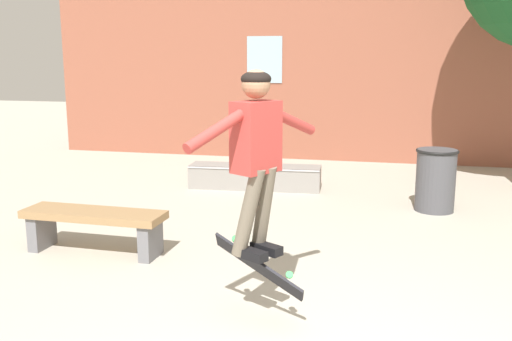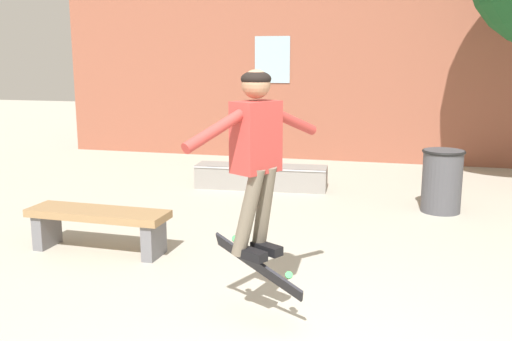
{
  "view_description": "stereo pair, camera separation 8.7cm",
  "coord_description": "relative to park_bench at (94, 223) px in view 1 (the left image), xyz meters",
  "views": [
    {
      "loc": [
        0.4,
        -3.18,
        2.02
      ],
      "look_at": [
        -0.54,
        0.83,
        1.19
      ],
      "focal_mm": 40.0,
      "sensor_mm": 36.0,
      "label": 1
    },
    {
      "loc": [
        0.49,
        -3.16,
        2.02
      ],
      "look_at": [
        -0.54,
        0.83,
        1.19
      ],
      "focal_mm": 40.0,
      "sensor_mm": 36.0,
      "label": 2
    }
  ],
  "objects": [
    {
      "name": "skate_ledge",
      "position": [
        0.94,
        3.27,
        -0.14
      ],
      "size": [
        2.06,
        0.62,
        0.36
      ],
      "rotation": [
        0.0,
        0.0,
        0.07
      ],
      "color": "gray",
      "rests_on": "ground_plane"
    },
    {
      "name": "skateboard_flipping",
      "position": [
        2.02,
        -1.15,
        0.13
      ],
      "size": [
        0.75,
        0.36,
        0.48
      ],
      "rotation": [
        0.0,
        0.0,
        -0.25
      ],
      "color": "black"
    },
    {
      "name": "skater",
      "position": [
        2.0,
        -1.14,
        1.04
      ],
      "size": [
        0.74,
        1.21,
        1.39
      ],
      "rotation": [
        0.0,
        0.0,
        -0.52
      ],
      "color": "#B23833"
    },
    {
      "name": "park_bench",
      "position": [
        0.0,
        0.0,
        0.0
      ],
      "size": [
        1.51,
        0.46,
        0.45
      ],
      "rotation": [
        0.0,
        0.0,
        -0.02
      ],
      "color": "#99754C",
      "rests_on": "ground_plane"
    },
    {
      "name": "trash_bin",
      "position": [
        3.57,
        2.54,
        0.11
      ],
      "size": [
        0.55,
        0.55,
        0.83
      ],
      "color": "#47474C",
      "rests_on": "ground_plane"
    },
    {
      "name": "building_backdrop",
      "position": [
        2.56,
        6.15,
        1.63
      ],
      "size": [
        13.51,
        0.52,
        4.95
      ],
      "color": "#93513D",
      "rests_on": "ground_plane"
    }
  ]
}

